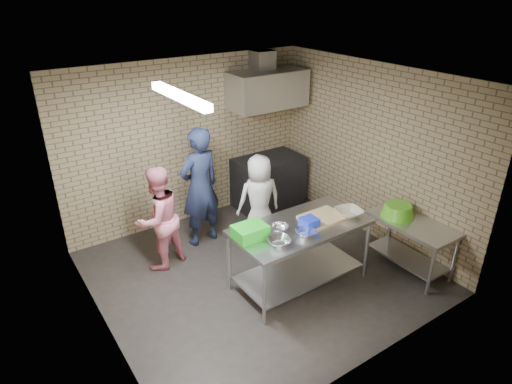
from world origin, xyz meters
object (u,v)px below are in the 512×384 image
Objects in this scene: side_counter at (409,246)px; woman_white at (259,199)px; prep_table at (299,255)px; green_basin at (398,210)px; man_navy at (200,187)px; woman_pink at (158,218)px; green_crate at (250,232)px; bottle_red at (263,91)px; blue_tub at (309,223)px; stove at (268,181)px.

woman_white is (-1.28, 1.83, 0.33)m from side_counter.
side_counter is (1.48, -0.60, -0.07)m from prep_table.
prep_table reaches higher than side_counter.
man_navy is (-2.03, 2.04, 0.10)m from green_basin.
side_counter is 0.79× the size of woman_pink.
woman_white is (0.20, 1.23, 0.26)m from prep_table.
bottle_red is (1.78, 2.27, 1.05)m from green_crate.
green_crate is at bearing 99.55° from woman_pink.
green_crate is 0.28× the size of woman_white.
man_navy is at bearing 134.88° from green_basin.
green_basin is 2.02m from woman_white.
green_basin is 0.30× the size of woman_pink.
woman_white is (-1.26, 1.58, -0.13)m from green_basin.
bottle_red is 1.97m from woman_white.
woman_pink reaches higher than blue_tub.
woman_pink is at bearing -163.35° from stove.
green_crate is at bearing -130.45° from stove.
woman_white is (1.55, -0.21, -0.05)m from woman_pink.
prep_table is at bearing 166.58° from green_basin.
green_basin is (-0.02, 0.25, 0.46)m from side_counter.
woman_white is (0.76, -0.46, -0.22)m from man_navy.
green_crate is at bearing 63.88° from woman_white.
woman_white is (0.90, 1.11, -0.27)m from green_crate.
side_counter is at bearing -18.23° from green_crate.
man_navy is 0.92m from woman_white.
blue_tub is (-0.98, -2.25, 0.51)m from stove.
green_basin reaches higher than side_counter.
green_basin is at bearing -82.10° from bottle_red.
woman_pink reaches higher than woman_white.
stove is at bearing 99.29° from side_counter.
man_navy is (-1.65, -0.70, -1.10)m from bottle_red.
bottle_red is (1.08, 2.39, 1.58)m from prep_table.
stove is 0.79× the size of woman_pink.
woman_pink is at bearing 116.25° from green_crate.
woman_white is (-0.83, -0.92, 0.26)m from stove.
woman_pink is 1.56m from woman_white.
green_basin reaches higher than prep_table.
bottle_red is 2.91m from woman_pink.
woman_white reaches higher than prep_table.
bottle_red reaches higher than green_crate.
green_crate reaches higher than prep_table.
bottle_red is at bearing 78.23° from stove.
woman_white reaches higher than green_basin.
prep_table is 1.50× the size of side_counter.
man_navy reaches higher than green_crate.
man_navy reaches higher than blue_tub.
woman_white is at bearing -132.04° from stove.
prep_table is at bearing -115.63° from stove.
woman_white reaches higher than stove.
woman_pink reaches higher than side_counter.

